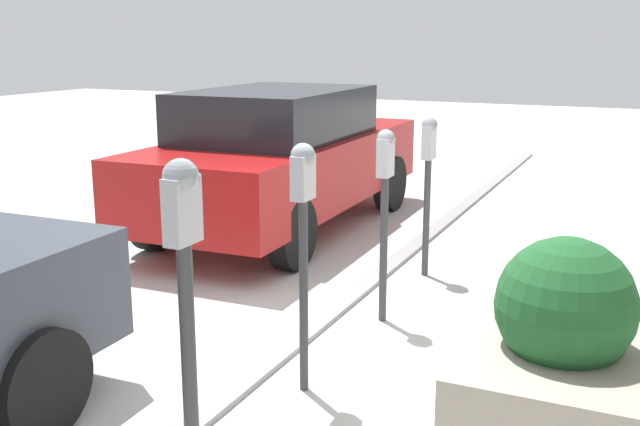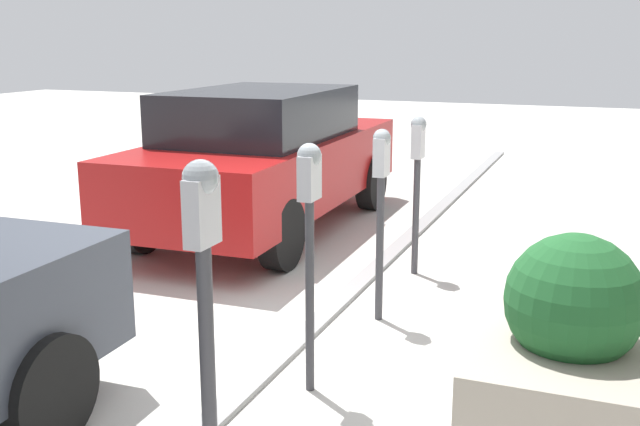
{
  "view_description": "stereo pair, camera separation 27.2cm",
  "coord_description": "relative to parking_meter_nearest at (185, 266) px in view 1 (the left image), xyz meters",
  "views": [
    {
      "loc": [
        -4.51,
        -2.17,
        2.15
      ],
      "look_at": [
        0.0,
        -0.08,
        0.97
      ],
      "focal_mm": 42.0,
      "sensor_mm": 36.0,
      "label": 1
    },
    {
      "loc": [
        -4.62,
        -1.92,
        2.15
      ],
      "look_at": [
        0.0,
        -0.08,
        0.97
      ],
      "focal_mm": 42.0,
      "sensor_mm": 36.0,
      "label": 2
    }
  ],
  "objects": [
    {
      "name": "ground_plane",
      "position": [
        1.79,
        0.23,
        -1.12
      ],
      "size": [
        40.0,
        40.0,
        0.0
      ],
      "primitive_type": "plane",
      "color": "beige"
    },
    {
      "name": "curb_strip",
      "position": [
        1.79,
        0.31,
        -1.1
      ],
      "size": [
        19.0,
        0.16,
        0.04
      ],
      "color": "gray",
      "rests_on": "ground_plane"
    },
    {
      "name": "parking_meter_nearest",
      "position": [
        0.0,
        0.0,
        0.0
      ],
      "size": [
        0.2,
        0.17,
        1.62
      ],
      "color": "#38383D",
      "rests_on": "ground_plane"
    },
    {
      "name": "parking_meter_second",
      "position": [
        1.14,
        -0.05,
        0.01
      ],
      "size": [
        0.17,
        0.14,
        1.55
      ],
      "color": "#38383D",
      "rests_on": "ground_plane"
    },
    {
      "name": "parking_meter_middle",
      "position": [
        2.44,
        -0.09,
        -0.09
      ],
      "size": [
        0.16,
        0.13,
        1.49
      ],
      "color": "#38383D",
      "rests_on": "ground_plane"
    },
    {
      "name": "parking_meter_fourth",
      "position": [
        3.67,
        -0.05,
        -0.09
      ],
      "size": [
        0.17,
        0.14,
        1.46
      ],
      "color": "#38383D",
      "rests_on": "ground_plane"
    },
    {
      "name": "planter_box",
      "position": [
        1.17,
        -1.56,
        -0.67
      ],
      "size": [
        1.29,
        1.0,
        1.14
      ],
      "color": "#A39989",
      "rests_on": "ground_plane"
    },
    {
      "name": "parked_car_middle",
      "position": [
        4.64,
        1.93,
        -0.29
      ],
      "size": [
        4.43,
        1.81,
        1.59
      ],
      "rotation": [
        0.0,
        0.0,
        0.02
      ],
      "color": "maroon",
      "rests_on": "ground_plane"
    }
  ]
}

